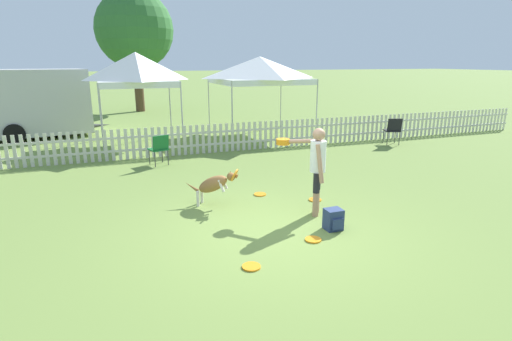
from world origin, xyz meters
TOP-DOWN VIEW (x-y plane):
  - ground_plane at (0.00, 0.00)m, footprint 240.00×240.00m
  - handler_person at (1.00, 0.51)m, footprint 0.75×1.01m
  - leaping_dog at (-0.58, 1.55)m, footprint 1.00×0.74m
  - frisbee_near_handler at (-0.74, -0.98)m, footprint 0.26×0.26m
  - frisbee_near_dog at (0.48, 1.85)m, footprint 0.26×0.26m
  - frisbee_midfield at (1.40, 1.14)m, footprint 0.26×0.26m
  - frisbee_far_scatter at (0.46, -0.52)m, footprint 0.26×0.26m
  - backpack_on_grass at (0.98, -0.26)m, footprint 0.28×0.28m
  - picket_fence at (0.00, 6.14)m, footprint 26.07×0.04m
  - folding_chair_blue_left at (-1.16, 5.12)m, footprint 0.56×0.57m
  - folding_chair_center at (6.56, 5.20)m, footprint 0.61×0.62m
  - canopy_tent_main at (3.05, 8.57)m, footprint 3.19×3.19m
  - canopy_tent_secondary at (-1.36, 8.34)m, footprint 2.47×2.47m
  - equipment_trailer at (-5.11, 10.95)m, footprint 5.06×2.85m
  - tree_left_grove at (-0.57, 17.93)m, footprint 4.14×4.14m

SIDE VIEW (x-z plane):
  - ground_plane at x=0.00m, z-range 0.00..0.00m
  - frisbee_near_handler at x=-0.74m, z-range 0.00..0.02m
  - frisbee_near_dog at x=0.48m, z-range 0.00..0.02m
  - frisbee_midfield at x=1.40m, z-range 0.00..0.02m
  - frisbee_far_scatter at x=0.46m, z-range 0.00..0.02m
  - backpack_on_grass at x=0.98m, z-range 0.00..0.35m
  - leaping_dog at x=-0.58m, z-range 0.06..0.83m
  - picket_fence at x=0.00m, z-range 0.00..0.89m
  - folding_chair_blue_left at x=-1.16m, z-range 0.08..0.92m
  - folding_chair_center at x=6.56m, z-range 0.09..1.00m
  - handler_person at x=1.00m, z-range 0.21..1.81m
  - equipment_trailer at x=-5.11m, z-range 0.07..2.52m
  - canopy_tent_main at x=3.05m, z-range 0.96..3.87m
  - canopy_tent_secondary at x=-1.36m, z-range 0.96..3.98m
  - tree_left_grove at x=-0.57m, z-range 1.12..7.57m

